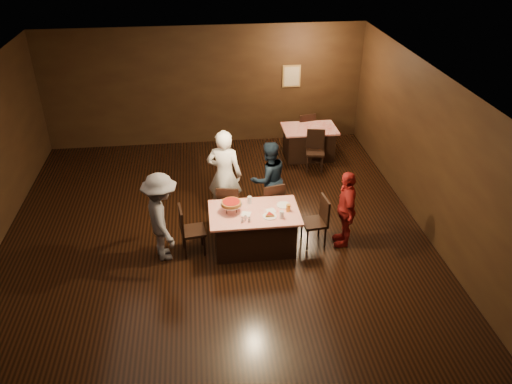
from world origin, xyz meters
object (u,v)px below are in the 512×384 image
Objects in this scene: chair_end_left at (193,230)px; diner_red_shirt at (346,209)px; pizza_stand at (231,203)px; glass_amber at (288,208)px; chair_back_near at (315,151)px; diner_grey_knit at (162,217)px; chair_far_left at (229,205)px; chair_far_right at (270,203)px; diner_white_jacket at (225,175)px; back_table at (309,142)px; chair_back_far at (304,129)px; glass_back at (250,200)px; plate_empty at (283,205)px; chair_end_right at (314,222)px; glass_front_right at (282,215)px; main_table at (254,230)px; diner_navy_hoodie at (269,179)px.

diner_red_shirt is at bearing -98.37° from chair_end_left.
glass_amber is at bearing -5.71° from pizza_stand.
chair_back_near is 4.50m from diner_grey_knit.
chair_far_left and chair_far_right have the same top height.
diner_white_jacket is at bearing -59.24° from diner_grey_knit.
chair_back_far reaches higher than back_table.
chair_back_far is 6.79× the size of glass_amber.
chair_far_right is 0.51× the size of diner_white_jacket.
pizza_stand is at bearing -144.46° from glass_back.
back_table is 3.67m from plate_empty.
diner_red_shirt is (2.75, -0.05, 0.27)m from chair_end_left.
chair_far_right is 3.70m from chair_back_far.
chair_far_right is at bearing -117.50° from diner_red_shirt.
chair_end_right is 4.24m from chair_back_far.
chair_far_right and chair_end_left have the same top height.
back_table is 3.15m from chair_far_right.
back_table is at bearing 60.99° from glass_back.
chair_back_far is at bearing 73.41° from glass_front_right.
glass_amber is at bearing -100.62° from chair_back_near.
back_table is 3.42× the size of pizza_stand.
chair_end_right is at bearing -14.62° from glass_back.
diner_red_shirt is (1.65, -0.05, 0.36)m from main_table.
diner_grey_knit is at bearing -127.73° from chair_back_near.
pizza_stand is 0.44m from glass_back.
diner_grey_knit is at bearing 90.06° from chair_end_left.
chair_back_near is at bearing 160.86° from chair_end_right.
diner_white_jacket reaches higher than chair_far_right.
chair_end_right is 6.79× the size of glass_amber.
main_table is at bearing 128.76° from chair_far_left.
diner_white_jacket is at bearing -37.78° from chair_far_right.
chair_end_right is at bearing 119.20° from chair_far_right.
diner_navy_hoodie is at bearing -106.49° from chair_far_right.
diner_red_shirt is 5.95× the size of plate_empty.
pizza_stand reaches higher than glass_amber.
glass_front_right is (2.06, -0.18, 0.01)m from diner_grey_knit.
diner_grey_knit is at bearing -174.27° from plate_empty.
diner_red_shirt reaches higher than chair_far_left.
chair_end_right is 1.00× the size of chair_back_near.
chair_back_far is at bearing -41.85° from chair_end_left.
glass_front_right is 1.00× the size of glass_amber.
chair_end_right is at bearing -103.61° from diner_grey_knit.
diner_white_jacket is at bearing 111.68° from main_table.
chair_far_left is at bearing 118.07° from main_table.
diner_red_shirt is (-0.12, -2.93, 0.27)m from chair_back_near.
chair_end_left reaches higher than glass_front_right.
diner_white_jacket reaches higher than chair_end_right.
back_table is 0.69× the size of diner_white_jacket.
plate_empty is at bearing -92.20° from chair_end_left.
back_table is (1.77, 3.59, 0.00)m from main_table.
diner_white_jacket is at bearing 92.55° from pizza_stand.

